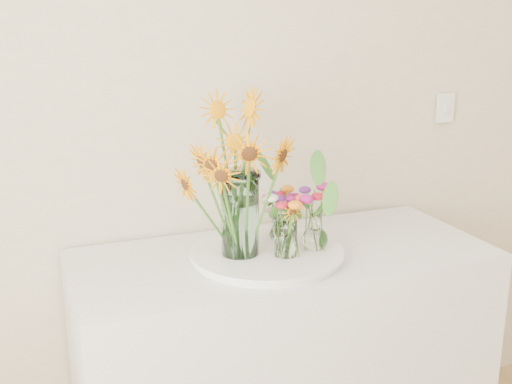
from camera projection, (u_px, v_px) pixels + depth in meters
counter at (282, 371)px, 2.27m from camera, size 1.40×0.60×0.90m
tray at (267, 255)px, 2.09m from camera, size 0.48×0.48×0.02m
mason_jar at (240, 214)px, 2.02m from camera, size 0.12×0.12×0.28m
sunflower_bouquet at (240, 176)px, 1.98m from camera, size 0.72×0.72×0.53m
small_vase_a at (286, 239)px, 2.02m from camera, size 0.08×0.08×0.12m
wildflower_posy_a at (286, 225)px, 2.01m from camera, size 0.19×0.19×0.21m
small_vase_b at (315, 232)px, 2.09m from camera, size 0.11×0.11×0.12m
wildflower_posy_b at (316, 219)px, 2.08m from camera, size 0.19×0.19×0.21m
small_vase_c at (282, 222)px, 2.19m from camera, size 0.09×0.09×0.11m
wildflower_posy_c at (282, 210)px, 2.18m from camera, size 0.18×0.18×0.20m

